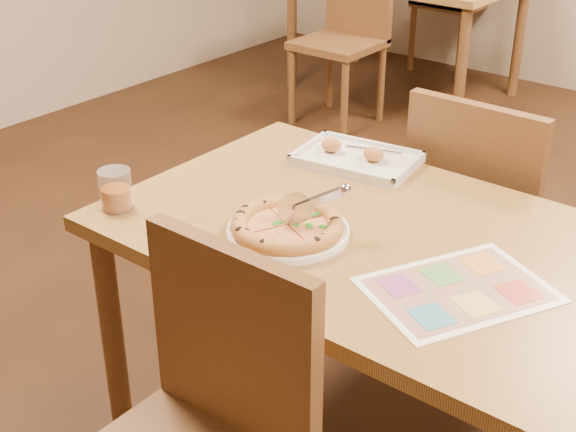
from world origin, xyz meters
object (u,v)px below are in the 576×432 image
Objects in this scene: dining_table at (373,261)px; chair_near at (204,411)px; glass_tumbler at (116,192)px; pizza at (287,226)px; chair_far at (481,201)px; plate at (288,232)px; appetizer_tray at (356,159)px; bg_chair_near at (349,20)px; menu at (458,290)px; pizza_cutter at (311,203)px.

dining_table is 2.77× the size of chair_near.
glass_tumbler is at bearing -151.87° from dining_table.
chair_far is at bearing 79.04° from pizza.
dining_table is at bearing 43.84° from plate.
chair_far is 1.30× the size of appetizer_tray.
plate is (-0.15, 0.46, 0.16)m from chair_near.
appetizer_tray is at bearing 62.93° from glass_tumbler.
plate is 0.47m from appetizer_tray.
pizza is at bearing 79.04° from chair_far.
glass_tumbler is (-0.31, -0.61, 0.03)m from appetizer_tray.
appetizer_tray is at bearing 106.23° from chair_near.
pizza is (1.45, -2.35, 0.18)m from bg_chair_near.
pizza is 0.71× the size of menu.
chair_near reaches higher than appetizer_tray.
glass_tumbler is 0.28× the size of menu.
glass_tumbler reaches higher than appetizer_tray.
pizza_cutter is at bearing -69.27° from appetizer_tray.
pizza is at bearing 19.71° from glass_tumbler.
glass_tumbler is at bearing -67.83° from bg_chair_near.
chair_far reaches higher than pizza.
plate is 2.39× the size of pizza_cutter.
appetizer_tray reaches higher than menu.
glass_tumbler reaches higher than menu.
menu is (0.29, -0.11, 0.09)m from dining_table.
chair_near reaches higher than glass_tumbler.
bg_chair_near is (-1.60, 1.60, 0.00)m from chair_far.
appetizer_tray is 0.69m from glass_tumbler.
appetizer_tray is (-0.16, 0.42, -0.08)m from pizza_cutter.
pizza is at bearing -59.68° from plate.
chair_near reaches higher than pizza_cutter.
dining_table is at bearing 90.00° from chair_far.
chair_far reaches higher than plate.
bg_chair_near is 1.74× the size of pizza.
dining_table is at bearing -49.17° from appetizer_tray.
chair_far and bg_chair_near have the same top height.
menu is (0.55, -0.42, -0.01)m from appetizer_tray.
glass_tumbler is at bearing -160.29° from pizza.
plate is at bearing 108.38° from chair_near.
dining_table is 0.61m from chair_far.
chair_far reaches higher than dining_table.
appetizer_tray is at bearing 130.83° from dining_table.
chair_far is 1.10m from glass_tumbler.
dining_table is 0.32m from menu.
bg_chair_near is at bearing 112.17° from glass_tumbler.
plate is (1.45, -2.34, 0.16)m from bg_chair_near.
menu is (0.29, -0.71, 0.16)m from chair_far.
dining_table is 0.42m from appetizer_tray.
pizza reaches higher than plate.
pizza reaches higher than dining_table.
menu is at bearing -45.01° from pizza_cutter.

